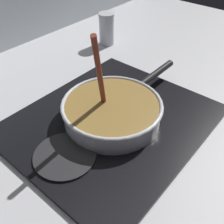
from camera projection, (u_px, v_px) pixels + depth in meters
The scene contains 6 objects.
ground at pixel (139, 165), 0.68m from camera, with size 2.40×1.60×0.04m, color #B7B7BC.
hob_plate at pixel (112, 121), 0.77m from camera, with size 0.56×0.48×0.01m, color black.
burner_ring at pixel (112, 118), 0.76m from camera, with size 0.20×0.20×0.01m, color #592D0C.
spare_burner at pixel (65, 155), 0.66m from camera, with size 0.16×0.16×0.01m, color #262628.
cooking_pan at pixel (112, 110), 0.74m from camera, with size 0.46×0.28×0.28m.
condiment_jar at pixel (107, 29), 1.13m from camera, with size 0.07×0.07×0.13m.
Camera 1 is at (-0.38, -0.23, 0.52)m, focal length 42.37 mm.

